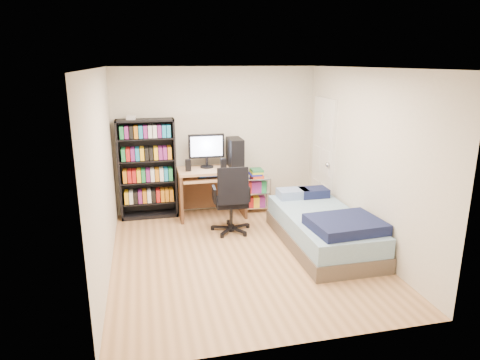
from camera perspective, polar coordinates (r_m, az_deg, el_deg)
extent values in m
cube|color=tan|center=(6.00, 0.35, -10.11)|extent=(3.50, 4.00, 0.04)
cube|color=white|center=(5.41, 0.40, 14.93)|extent=(3.50, 4.00, 0.04)
cube|color=beige|center=(7.51, -3.20, 5.33)|extent=(3.50, 0.04, 2.50)
cube|color=beige|center=(3.72, 7.59, -5.53)|extent=(3.50, 0.04, 2.50)
cube|color=beige|center=(5.45, -18.04, 0.66)|extent=(0.04, 4.00, 2.50)
cube|color=beige|center=(6.21, 16.49, 2.55)|extent=(0.04, 4.00, 2.50)
cube|color=black|center=(7.31, -12.22, 1.41)|extent=(0.94, 0.31, 1.67)
cube|color=black|center=(7.47, -11.97, -2.87)|extent=(0.88, 0.29, 0.02)
cube|color=red|center=(7.43, -12.02, -2.01)|extent=(0.82, 0.25, 0.20)
cube|color=black|center=(7.37, -12.13, -0.16)|extent=(0.88, 0.29, 0.02)
cube|color=#1B8AC3|center=(7.33, -12.18, 0.72)|extent=(0.82, 0.25, 0.20)
cube|color=black|center=(7.28, -12.29, 2.61)|extent=(0.88, 0.29, 0.02)
cube|color=orange|center=(7.24, -12.34, 3.52)|extent=(0.82, 0.25, 0.20)
cube|color=black|center=(7.21, -12.46, 5.45)|extent=(0.88, 0.29, 0.02)
cube|color=#1E8946|center=(7.18, -12.51, 6.38)|extent=(0.82, 0.25, 0.20)
cube|color=silver|center=(7.16, -14.31, 8.09)|extent=(0.15, 0.13, 0.07)
cube|color=tan|center=(7.20, -3.86, 1.33)|extent=(1.12, 0.61, 0.04)
cube|color=#3A281F|center=(7.25, -7.98, -2.12)|extent=(0.04, 0.61, 0.79)
cube|color=#3A281F|center=(7.41, 0.29, -1.57)|extent=(0.04, 0.61, 0.79)
cube|color=#3A281F|center=(7.58, -4.15, -1.06)|extent=(1.07, 0.03, 0.73)
cube|color=tan|center=(7.14, -3.73, 0.29)|extent=(1.00, 0.50, 0.03)
cube|color=black|center=(7.11, -3.70, 0.46)|extent=(0.49, 0.17, 0.03)
cube|color=black|center=(7.22, -4.51, 4.54)|extent=(0.60, 0.06, 0.40)
cube|color=#CCDAFF|center=(7.19, -4.47, 4.49)|extent=(0.54, 0.01, 0.33)
cube|color=black|center=(7.27, -0.66, 3.67)|extent=(0.22, 0.47, 0.49)
cube|color=black|center=(7.07, -6.93, 1.96)|extent=(0.09, 0.09, 0.19)
cube|color=black|center=(7.10, -2.22, 2.12)|extent=(0.09, 0.09, 0.19)
cylinder|color=black|center=(6.68, -1.20, -4.66)|extent=(0.05, 0.05, 0.38)
cube|color=black|center=(6.62, -1.21, -2.95)|extent=(0.51, 0.51, 0.08)
cube|color=black|center=(6.31, -0.92, -0.82)|extent=(0.47, 0.17, 0.55)
cube|color=black|center=(6.54, -3.47, -1.90)|extent=(0.06, 0.30, 0.22)
cube|color=black|center=(6.61, 1.02, -1.68)|extent=(0.06, 0.30, 0.22)
cylinder|color=silver|center=(7.40, 0.61, -2.29)|extent=(0.02, 0.02, 0.62)
cylinder|color=silver|center=(7.48, 4.06, -2.15)|extent=(0.02, 0.02, 0.62)
cylinder|color=silver|center=(7.71, 0.29, -1.56)|extent=(0.02, 0.02, 0.62)
cylinder|color=silver|center=(7.78, 3.60, -1.44)|extent=(0.02, 0.02, 0.62)
cube|color=silver|center=(7.66, 2.13, -3.44)|extent=(0.48, 0.36, 0.02)
cube|color=silver|center=(7.57, 2.15, -1.53)|extent=(0.48, 0.36, 0.02)
cube|color=silver|center=(7.50, 2.17, 0.35)|extent=(0.48, 0.36, 0.02)
cube|color=red|center=(7.48, 2.18, 0.94)|extent=(0.22, 0.27, 0.14)
cube|color=brown|center=(6.37, 10.86, -7.58)|extent=(1.06, 2.12, 0.21)
cube|color=#85AEC6|center=(6.29, 10.96, -5.63)|extent=(1.02, 2.07, 0.25)
cube|color=#13193C|center=(5.75, 13.87, -5.81)|extent=(0.95, 0.80, 0.15)
cube|color=#A7C6ED|center=(6.90, 7.04, -1.79)|extent=(0.48, 0.32, 0.14)
cube|color=#13193C|center=(7.01, 9.78, -1.64)|extent=(0.44, 0.32, 0.14)
cube|color=#391F12|center=(6.19, 11.22, -4.63)|extent=(0.30, 0.23, 0.02)
cube|color=silver|center=(7.42, 11.01, 2.98)|extent=(0.05, 0.80, 2.00)
sphere|color=#BBBBC0|center=(7.12, 11.61, 2.01)|extent=(0.08, 0.08, 0.08)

